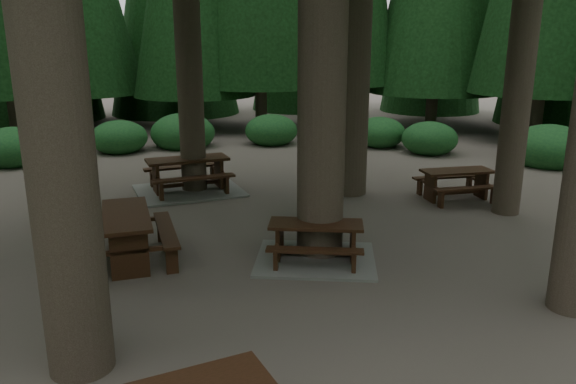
{
  "coord_description": "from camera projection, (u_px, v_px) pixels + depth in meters",
  "views": [
    {
      "loc": [
        -1.26,
        -9.29,
        3.86
      ],
      "look_at": [
        0.27,
        0.55,
        1.1
      ],
      "focal_mm": 35.0,
      "sensor_mm": 36.0,
      "label": 1
    }
  ],
  "objects": [
    {
      "name": "picnic_table_b",
      "position": [
        127.0,
        229.0,
        9.89
      ],
      "size": [
        1.92,
        2.25,
        0.88
      ],
      "rotation": [
        0.0,
        0.0,
        1.72
      ],
      "color": "#311C0E",
      "rests_on": "ground"
    },
    {
      "name": "ground",
      "position": [
        278.0,
        260.0,
        10.06
      ],
      "size": [
        80.0,
        80.0,
        0.0
      ],
      "primitive_type": "plane",
      "color": "#585048",
      "rests_on": "ground"
    },
    {
      "name": "shrub_ring",
      "position": [
        309.0,
        223.0,
        10.78
      ],
      "size": [
        23.86,
        24.64,
        1.49
      ],
      "color": "#1B4E27",
      "rests_on": "ground"
    },
    {
      "name": "picnic_table_d",
      "position": [
        457.0,
        180.0,
        13.68
      ],
      "size": [
        1.79,
        1.48,
        0.74
      ],
      "rotation": [
        0.0,
        0.0,
        0.06
      ],
      "color": "#311C0E",
      "rests_on": "ground"
    },
    {
      "name": "picnic_table_c",
      "position": [
        188.0,
        180.0,
        14.41
      ],
      "size": [
        3.03,
        2.69,
        0.88
      ],
      "rotation": [
        0.0,
        0.0,
        0.23
      ],
      "color": "gray",
      "rests_on": "ground"
    },
    {
      "name": "picnic_table_a",
      "position": [
        316.0,
        248.0,
        9.96
      ],
      "size": [
        2.44,
        2.17,
        0.71
      ],
      "rotation": [
        0.0,
        0.0,
        -0.23
      ],
      "color": "gray",
      "rests_on": "ground"
    }
  ]
}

